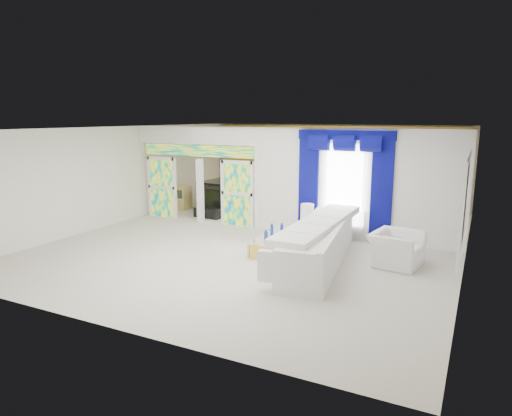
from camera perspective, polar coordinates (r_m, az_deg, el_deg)
The scene contains 22 objects.
floor at distance 12.61m, azimuth 1.21°, elevation -3.82°, with size 12.00×12.00×0.00m, color #B7AF9E.
dividing_wall at distance 12.51m, azimuth 12.18°, elevation 2.83°, with size 5.70×0.18×3.00m, color white.
dividing_header at distance 14.46m, azimuth -7.40°, elevation 8.99°, with size 4.30×0.18×0.55m, color white.
stained_panel_left at distance 15.46m, azimuth -11.64°, elevation 2.57°, with size 0.95×0.04×2.00m, color #994C3F.
stained_panel_right at distance 13.90m, azimuth -2.33°, elevation 1.82°, with size 0.95×0.04×2.00m, color #994C3F.
stained_transom at distance 14.48m, azimuth -7.36°, elevation 7.11°, with size 4.00×0.05×0.35m, color #994C3F.
window_pane at distance 12.49m, azimuth 10.94°, elevation 2.63°, with size 1.00×0.02×2.30m, color white.
blue_drape_left at distance 12.77m, azimuth 6.57°, elevation 2.73°, with size 0.55×0.10×2.80m, color #04084B.
blue_drape_right at distance 12.24m, azimuth 15.40°, elevation 2.02°, with size 0.55×0.10×2.80m, color #04084B.
blue_pelmet at distance 12.33m, azimuth 11.14°, elevation 8.92°, with size 2.60×0.12×0.25m, color #04084B.
wall_mirror at distance 10.16m, azimuth 24.68°, elevation 0.39°, with size 0.04×2.70×1.90m, color white.
gold_curtains at distance 17.77m, azimuth 9.41°, elevation 5.40°, with size 9.70×0.12×2.90m, color #AF912A.
white_sofa at distance 10.62m, azimuth 8.02°, elevation -4.43°, with size 0.97×4.52×0.86m, color white.
coffee_table at distance 11.43m, azimuth 2.03°, elevation -4.46°, with size 0.56×1.68×0.37m, color gold.
console_table at distance 12.54m, azimuth 7.64°, elevation -3.09°, with size 1.16×0.37×0.39m, color silver.
table_lamp at distance 12.52m, azimuth 6.40°, elevation -0.80°, with size 0.36×0.36×0.58m, color white.
armchair at distance 10.78m, azimuth 17.13°, elevation -4.88°, with size 1.16×1.02×0.76m, color white.
grand_piano at distance 16.51m, azimuth -3.04°, elevation 1.68°, with size 1.59×2.09×1.05m, color black.
piano_bench at distance 15.23m, azimuth -5.99°, elevation -0.60°, with size 0.96×0.37×0.32m, color black.
tv_console at distance 16.80m, azimuth -9.30°, elevation 1.36°, with size 0.59×0.53×0.85m, color tan.
chandelier at distance 16.25m, azimuth -0.99°, elevation 9.07°, with size 0.60×0.60×0.60m, color gold.
decanters at distance 11.32m, azimuth 1.99°, elevation -3.12°, with size 0.23×1.11×0.27m.
Camera 1 is at (5.18, -11.01, 3.30)m, focal length 32.05 mm.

